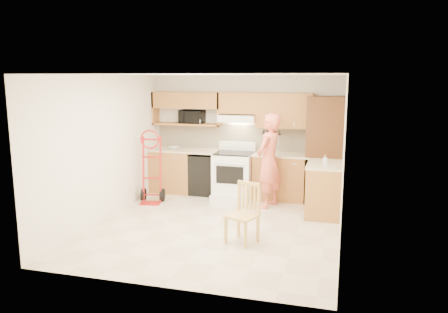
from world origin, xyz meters
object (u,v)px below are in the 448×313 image
at_px(microwave, 192,117).
at_px(range, 233,172).
at_px(person, 269,161).
at_px(dining_chair, 242,214).
at_px(hand_truck, 151,170).

xyz_separation_m(microwave, range, (1.00, -0.39, -1.06)).
xyz_separation_m(person, dining_chair, (-0.07, -1.96, -0.45)).
height_order(microwave, hand_truck, microwave).
bearing_deg(hand_truck, person, -1.16).
bearing_deg(person, hand_truck, -64.21).
relative_size(microwave, range, 0.45).
relative_size(microwave, dining_chair, 0.56).
distance_m(range, dining_chair, 2.42).
distance_m(microwave, hand_truck, 1.53).
height_order(person, hand_truck, person).
distance_m(person, dining_chair, 2.01).
distance_m(microwave, person, 2.07).
bearing_deg(range, person, -23.80).
xyz_separation_m(range, dining_chair, (0.72, -2.31, -0.11)).
relative_size(microwave, hand_truck, 0.39).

